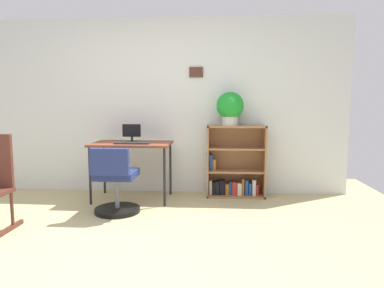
{
  "coord_description": "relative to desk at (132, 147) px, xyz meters",
  "views": [
    {
      "loc": [
        0.8,
        -2.71,
        1.26
      ],
      "look_at": [
        0.52,
        1.24,
        0.79
      ],
      "focal_mm": 32.43,
      "sensor_mm": 36.0,
      "label": 1
    }
  ],
  "objects": [
    {
      "name": "ground_plane",
      "position": [
        0.29,
        -1.67,
        -0.69
      ],
      "size": [
        6.24,
        6.24,
        0.0
      ],
      "primitive_type": "plane",
      "color": "tan"
    },
    {
      "name": "keyboard",
      "position": [
        0.04,
        -0.14,
        0.07
      ],
      "size": [
        0.44,
        0.12,
        0.02
      ],
      "primitive_type": "cube",
      "color": "#212A2A",
      "rests_on": "desk"
    },
    {
      "name": "monitor",
      "position": [
        -0.01,
        0.03,
        0.18
      ],
      "size": [
        0.24,
        0.14,
        0.24
      ],
      "color": "#262628",
      "rests_on": "desk"
    },
    {
      "name": "potted_plant_on_shelf",
      "position": [
        1.27,
        0.23,
        0.52
      ],
      "size": [
        0.36,
        0.36,
        0.44
      ],
      "color": "#B7B2A8",
      "rests_on": "bookshelf_low"
    },
    {
      "name": "bookshelf_low",
      "position": [
        1.34,
        0.29,
        -0.27
      ],
      "size": [
        0.78,
        0.3,
        0.96
      ],
      "color": "#996A41",
      "rests_on": "ground_plane"
    },
    {
      "name": "wall_back",
      "position": [
        0.29,
        0.48,
        0.52
      ],
      "size": [
        5.2,
        0.12,
        2.42
      ],
      "color": "silver",
      "rests_on": "ground_plane"
    },
    {
      "name": "office_chair",
      "position": [
        -0.05,
        -0.61,
        -0.36
      ],
      "size": [
        0.52,
        0.55,
        0.78
      ],
      "color": "black",
      "rests_on": "ground_plane"
    },
    {
      "name": "desk",
      "position": [
        0.0,
        0.0,
        0.0
      ],
      "size": [
        1.01,
        0.63,
        0.75
      ],
      "color": "brown",
      "rests_on": "ground_plane"
    }
  ]
}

